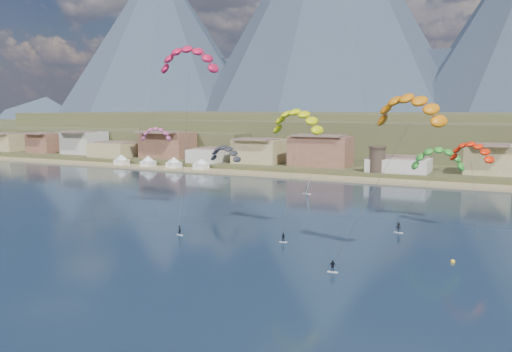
{
  "coord_description": "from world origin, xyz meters",
  "views": [
    {
      "loc": [
        44.38,
        -60.39,
        23.21
      ],
      "look_at": [
        0.0,
        32.0,
        10.0
      ],
      "focal_mm": 37.27,
      "sensor_mm": 36.0,
      "label": 1
    }
  ],
  "objects_px": {
    "kitesurfer_orange": "(410,105)",
    "kitesurfer_green": "(438,155)",
    "watchtower": "(377,159)",
    "windsurfer": "(307,189)",
    "kitesurfer_yellow": "(297,118)",
    "buoy": "(453,262)",
    "kitesurfer_red": "(189,56)"
  },
  "relations": [
    {
      "from": "kitesurfer_red",
      "to": "windsurfer",
      "type": "distance_m",
      "value": 53.21
    },
    {
      "from": "kitesurfer_red",
      "to": "windsurfer",
      "type": "relative_size",
      "value": 8.0
    },
    {
      "from": "watchtower",
      "to": "buoy",
      "type": "distance_m",
      "value": 97.09
    },
    {
      "from": "watchtower",
      "to": "kitesurfer_green",
      "type": "xyz_separation_m",
      "value": [
        26.28,
        -62.31,
        7.27
      ]
    },
    {
      "from": "kitesurfer_orange",
      "to": "buoy",
      "type": "distance_m",
      "value": 24.56
    },
    {
      "from": "watchtower",
      "to": "windsurfer",
      "type": "relative_size",
      "value": 1.84
    },
    {
      "from": "watchtower",
      "to": "kitesurfer_yellow",
      "type": "xyz_separation_m",
      "value": [
        3.89,
        -83.16,
        14.97
      ]
    },
    {
      "from": "kitesurfer_yellow",
      "to": "buoy",
      "type": "xyz_separation_m",
      "value": [
        28.6,
        -8.11,
        -21.22
      ]
    },
    {
      "from": "watchtower",
      "to": "kitesurfer_yellow",
      "type": "distance_m",
      "value": 84.59
    },
    {
      "from": "kitesurfer_green",
      "to": "windsurfer",
      "type": "relative_size",
      "value": 4.03
    },
    {
      "from": "kitesurfer_green",
      "to": "kitesurfer_orange",
      "type": "bearing_deg",
      "value": -90.79
    },
    {
      "from": "kitesurfer_yellow",
      "to": "buoy",
      "type": "relative_size",
      "value": 34.29
    },
    {
      "from": "watchtower",
      "to": "windsurfer",
      "type": "height_order",
      "value": "watchtower"
    },
    {
      "from": "buoy",
      "to": "kitesurfer_yellow",
      "type": "bearing_deg",
      "value": 164.17
    },
    {
      "from": "kitesurfer_green",
      "to": "kitesurfer_yellow",
      "type": "bearing_deg",
      "value": -137.03
    },
    {
      "from": "watchtower",
      "to": "kitesurfer_red",
      "type": "distance_m",
      "value": 88.26
    },
    {
      "from": "kitesurfer_red",
      "to": "kitesurfer_green",
      "type": "xyz_separation_m",
      "value": [
        46.66,
        19.1,
        -20.04
      ]
    },
    {
      "from": "kitesurfer_green",
      "to": "windsurfer",
      "type": "distance_m",
      "value": 43.73
    },
    {
      "from": "kitesurfer_yellow",
      "to": "kitesurfer_orange",
      "type": "relative_size",
      "value": 0.88
    },
    {
      "from": "kitesurfer_orange",
      "to": "kitesurfer_green",
      "type": "relative_size",
      "value": 1.44
    },
    {
      "from": "watchtower",
      "to": "kitesurfer_yellow",
      "type": "relative_size",
      "value": 0.36
    },
    {
      "from": "windsurfer",
      "to": "watchtower",
      "type": "bearing_deg",
      "value": 76.67
    },
    {
      "from": "watchtower",
      "to": "kitesurfer_orange",
      "type": "relative_size",
      "value": 0.32
    },
    {
      "from": "kitesurfer_orange",
      "to": "windsurfer",
      "type": "height_order",
      "value": "kitesurfer_orange"
    },
    {
      "from": "windsurfer",
      "to": "kitesurfer_green",
      "type": "bearing_deg",
      "value": -31.38
    },
    {
      "from": "kitesurfer_yellow",
      "to": "kitesurfer_green",
      "type": "bearing_deg",
      "value": 42.97
    },
    {
      "from": "kitesurfer_orange",
      "to": "kitesurfer_green",
      "type": "distance_m",
      "value": 33.56
    },
    {
      "from": "watchtower",
      "to": "buoy",
      "type": "bearing_deg",
      "value": -70.4
    },
    {
      "from": "kitesurfer_yellow",
      "to": "buoy",
      "type": "bearing_deg",
      "value": -15.83
    },
    {
      "from": "kitesurfer_yellow",
      "to": "kitesurfer_green",
      "type": "distance_m",
      "value": 31.55
    },
    {
      "from": "kitesurfer_orange",
      "to": "kitesurfer_green",
      "type": "xyz_separation_m",
      "value": [
        0.44,
        32.06,
        -9.91
      ]
    },
    {
      "from": "kitesurfer_orange",
      "to": "watchtower",
      "type": "bearing_deg",
      "value": 105.31
    }
  ]
}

